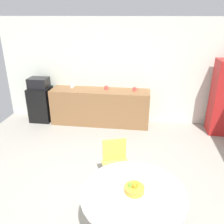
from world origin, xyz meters
The scene contains 11 objects.
ground_plane centered at (0.00, 0.00, 0.00)m, with size 6.00×6.00×0.00m, color #9E998E.
wall_back centered at (0.00, 3.00, 1.30)m, with size 6.00×0.10×2.60m, color silver.
counter_block centered at (-0.40, 2.65, 0.45)m, with size 2.47×0.60×0.90m, color brown.
mini_fridge centered at (-1.98, 2.65, 0.45)m, with size 0.54×0.54×0.89m, color black.
microwave centered at (-1.98, 2.65, 1.02)m, with size 0.48×0.38×0.26m, color black.
round_table centered at (0.61, -0.69, 0.63)m, with size 1.23×1.23×0.75m.
chair_yellow centered at (0.29, 0.29, 0.52)m, with size 0.53×0.53×0.83m.
fruit_bowl centered at (0.62, -0.67, 0.80)m, with size 0.23×0.23×0.13m.
mug_white centered at (-1.14, 2.75, 0.95)m, with size 0.13×0.08×0.09m.
mug_green centered at (0.46, 2.69, 0.95)m, with size 0.13×0.08×0.09m.
mug_red centered at (-0.25, 2.72, 0.95)m, with size 0.13×0.08×0.09m.
Camera 1 is at (0.66, -2.82, 2.65)m, focal length 37.53 mm.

